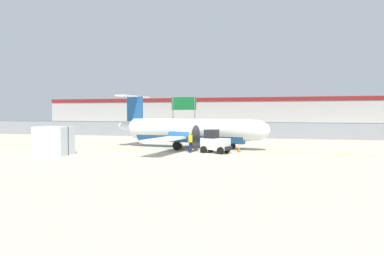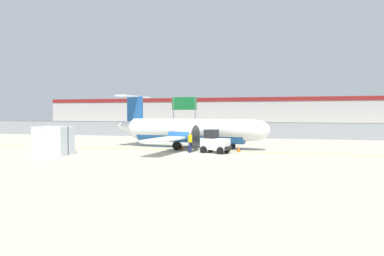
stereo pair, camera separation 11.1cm
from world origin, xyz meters
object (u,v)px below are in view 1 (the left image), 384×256
Objects in this scene: parked_car_0 at (162,126)px; parked_car_2 at (217,128)px; commuter_airplane at (192,131)px; traffic_cone_near_right at (181,146)px; parked_car_5 at (328,128)px; highway_sign at (184,107)px; parked_car_3 at (262,127)px; traffic_cone_near_left at (239,148)px; cargo_container at (54,141)px; parked_car_4 at (297,127)px; parked_car_1 at (180,128)px; ground_crew_worker at (190,141)px; baggage_tug at (215,142)px.

parked_car_2 is at bearing -40.13° from parked_car_0.
commuter_airplane is 25.12× the size of traffic_cone_near_right.
parked_car_5 is 23.60m from highway_sign.
parked_car_5 is at bearing -16.96° from parked_car_3.
parked_car_3 is 0.99× the size of parked_car_5.
highway_sign reaches higher than commuter_airplane.
parked_car_2 is at bearing 104.29° from traffic_cone_near_left.
parked_car_2 is (7.51, 29.20, -0.21)m from cargo_container.
traffic_cone_near_right is (-5.14, 0.72, 0.00)m from traffic_cone_near_left.
cargo_container is 3.93× the size of traffic_cone_near_right.
highway_sign is at bearing 50.30° from parked_car_2.
parked_car_0 is (-13.09, 29.34, -0.71)m from commuter_airplane.
cargo_container is 0.58× the size of parked_car_2.
parked_car_4 is 0.79× the size of highway_sign.
commuter_airplane is at bearing 153.35° from traffic_cone_near_left.
cargo_container is 14.64m from traffic_cone_near_left.
parked_car_5 is at bearing -168.58° from parked_car_1.
cargo_container is at bearing 57.28° from parked_car_4.
parked_car_3 is at bearing -147.96° from parked_car_1.
parked_car_2 and parked_car_4 have the same top height.
traffic_cone_near_left is 0.15× the size of parked_car_5.
ground_crew_worker is at bearing 58.31° from parked_car_5.
commuter_airplane is 32.14m from parked_car_0.
cargo_container reaches higher than parked_car_4.
parked_car_0 is 1.00× the size of parked_car_5.
baggage_tug is 0.59× the size of parked_car_2.
baggage_tug is at bearing -147.61° from traffic_cone_near_left.
highway_sign reaches higher than parked_car_4.
parked_car_5 is at bearing 148.19° from parked_car_4.
parked_car_1 is at bearing 12.33° from parked_car_2.
parked_car_2 is at bearing 72.19° from cargo_container.
parked_car_3 reaches higher than traffic_cone_near_left.
commuter_airplane is 3.70× the size of parked_car_0.
commuter_airplane is 31.17m from parked_car_5.
parked_car_2 is (-0.89, 22.96, 0.58)m from traffic_cone_near_right.
baggage_tug is 32.95m from parked_car_3.
commuter_airplane is at bearing 65.13° from parked_car_4.
ground_crew_worker and parked_car_3 have the same top height.
parked_car_0 is 1.00× the size of parked_car_4.
highway_sign is at bearing 107.66° from parked_car_1.
cargo_container reaches higher than parked_car_3.
cargo_container is at bearing 48.69° from parked_car_5.
parked_car_5 is (15.35, 27.12, -0.71)m from commuter_airplane.
baggage_tug reaches higher than parked_car_2.
highway_sign is at bearing 118.13° from traffic_cone_near_left.
parked_car_0 is at bearing 132.74° from baggage_tug.
traffic_cone_near_left is 0.15× the size of parked_car_2.
ground_crew_worker is 0.39× the size of parked_car_3.
traffic_cone_near_right is at bearing -52.88° from ground_crew_worker.
highway_sign reaches higher than traffic_cone_near_left.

